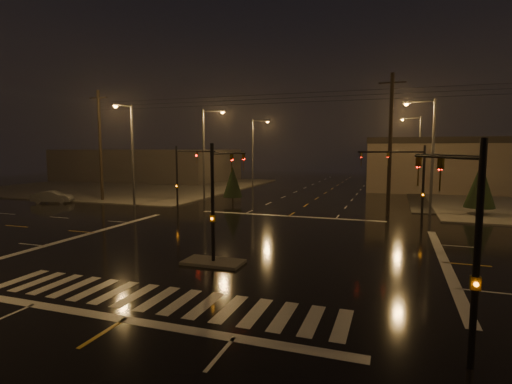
{
  "coord_description": "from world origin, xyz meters",
  "views": [
    {
      "loc": [
        8.44,
        -21.72,
        5.73
      ],
      "look_at": [
        0.16,
        2.05,
        3.0
      ],
      "focal_mm": 28.0,
      "sensor_mm": 36.0,
      "label": 1
    }
  ],
  "objects": [
    {
      "name": "ground",
      "position": [
        0.0,
        0.0,
        0.0
      ],
      "size": [
        140.0,
        140.0,
        0.0
      ],
      "primitive_type": "plane",
      "color": "black",
      "rests_on": "ground"
    },
    {
      "name": "sidewalk_nw",
      "position": [
        -30.0,
        30.0,
        0.06
      ],
      "size": [
        36.0,
        36.0,
        0.12
      ],
      "primitive_type": "cube",
      "color": "#474540",
      "rests_on": "ground"
    },
    {
      "name": "median_island",
      "position": [
        0.0,
        -4.0,
        0.07
      ],
      "size": [
        3.0,
        1.6,
        0.15
      ],
      "primitive_type": "cube",
      "color": "#474540",
      "rests_on": "ground"
    },
    {
      "name": "crosswalk",
      "position": [
        0.0,
        -9.0,
        0.01
      ],
      "size": [
        15.0,
        2.6,
        0.01
      ],
      "primitive_type": "cube",
      "color": "beige",
      "rests_on": "ground"
    },
    {
      "name": "stop_bar_near",
      "position": [
        0.0,
        -11.0,
        0.01
      ],
      "size": [
        16.0,
        0.5,
        0.01
      ],
      "primitive_type": "cube",
      "color": "beige",
      "rests_on": "ground"
    },
    {
      "name": "stop_bar_far",
      "position": [
        0.0,
        11.0,
        0.01
      ],
      "size": [
        16.0,
        0.5,
        0.01
      ],
      "primitive_type": "cube",
      "color": "beige",
      "rests_on": "ground"
    },
    {
      "name": "commercial_block",
      "position": [
        -35.0,
        42.0,
        2.8
      ],
      "size": [
        30.0,
        18.0,
        5.6
      ],
      "primitive_type": "cube",
      "color": "#413A39",
      "rests_on": "ground"
    },
    {
      "name": "signal_mast_median",
      "position": [
        0.0,
        -3.07,
        3.75
      ],
      "size": [
        0.25,
        4.59,
        6.0
      ],
      "color": "black",
      "rests_on": "ground"
    },
    {
      "name": "signal_mast_ne",
      "position": [
        9.5,
        10.14,
        3.79
      ],
      "size": [
        4.84,
        1.86,
        6.0
      ],
      "color": "black",
      "rests_on": "ground"
    },
    {
      "name": "signal_mast_nw",
      "position": [
        -9.5,
        10.14,
        3.79
      ],
      "size": [
        4.84,
        1.86,
        6.0
      ],
      "color": "black",
      "rests_on": "ground"
    },
    {
      "name": "signal_mast_se",
      "position": [
        10.23,
        -9.75,
        3.71
      ],
      "size": [
        1.55,
        3.87,
        6.0
      ],
      "color": "black",
      "rests_on": "ground"
    },
    {
      "name": "streetlight_1",
      "position": [
        -11.18,
        18.0,
        5.8
      ],
      "size": [
        2.77,
        0.32,
        10.0
      ],
      "color": "#38383A",
      "rests_on": "ground"
    },
    {
      "name": "streetlight_2",
      "position": [
        -11.18,
        34.0,
        5.8
      ],
      "size": [
        2.77,
        0.32,
        10.0
      ],
      "color": "#38383A",
      "rests_on": "ground"
    },
    {
      "name": "streetlight_3",
      "position": [
        11.18,
        16.0,
        5.8
      ],
      "size": [
        2.77,
        0.32,
        10.0
      ],
      "color": "#38383A",
      "rests_on": "ground"
    },
    {
      "name": "streetlight_4",
      "position": [
        11.18,
        36.0,
        5.8
      ],
      "size": [
        2.77,
        0.32,
        10.0
      ],
      "color": "#38383A",
      "rests_on": "ground"
    },
    {
      "name": "streetlight_5",
      "position": [
        -16.0,
        11.18,
        5.8
      ],
      "size": [
        0.32,
        2.77,
        10.0
      ],
      "color": "#38383A",
      "rests_on": "ground"
    },
    {
      "name": "utility_pole_0",
      "position": [
        -22.0,
        14.0,
        6.13
      ],
      "size": [
        2.2,
        0.32,
        12.0
      ],
      "color": "black",
      "rests_on": "ground"
    },
    {
      "name": "utility_pole_1",
      "position": [
        8.0,
        14.0,
        6.13
      ],
      "size": [
        2.2,
        0.32,
        12.0
      ],
      "color": "black",
      "rests_on": "ground"
    },
    {
      "name": "conifer_0",
      "position": [
        15.42,
        16.69,
        2.65
      ],
      "size": [
        2.5,
        2.5,
        4.61
      ],
      "color": "black",
      "rests_on": "ground"
    },
    {
      "name": "conifer_3",
      "position": [
        -7.52,
        16.7,
        2.3
      ],
      "size": [
        2.05,
        2.05,
        3.9
      ],
      "color": "black",
      "rests_on": "ground"
    },
    {
      "name": "car_crossing",
      "position": [
        -25.79,
        10.8,
        0.66
      ],
      "size": [
        4.26,
        2.91,
        1.33
      ],
      "primitive_type": "imported",
      "rotation": [
        0.0,
        0.0,
        1.98
      ],
      "color": "#595D61",
      "rests_on": "ground"
    }
  ]
}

